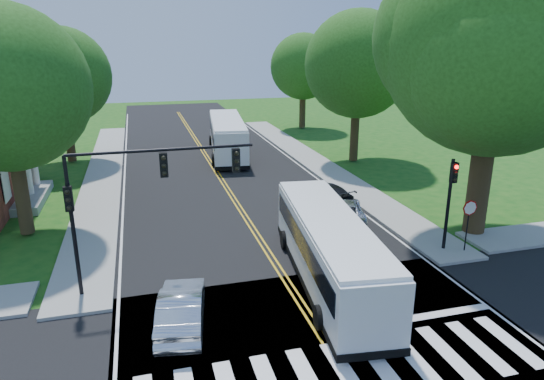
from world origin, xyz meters
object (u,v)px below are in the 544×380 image
object	(u,v)px
signal_nw	(134,187)
dark_sedan	(326,193)
bus_follow	(227,136)
suv	(345,210)
signal_ne	(450,193)
hatchback	(182,308)
bus_lead	(329,248)

from	to	relation	value
signal_nw	dark_sedan	world-z (taller)	signal_nw
bus_follow	suv	distance (m)	18.06
suv	signal_ne	bearing A→B (deg)	136.38
signal_ne	suv	size ratio (longest dim) A/B	1.02
bus_follow	hatchback	size ratio (longest dim) A/B	2.90
signal_nw	signal_ne	world-z (taller)	signal_nw
signal_ne	dark_sedan	size ratio (longest dim) A/B	1.04
suv	bus_follow	bearing A→B (deg)	-61.96
bus_lead	hatchback	distance (m)	6.50
hatchback	dark_sedan	world-z (taller)	hatchback
signal_nw	bus_lead	world-z (taller)	signal_nw
signal_ne	bus_lead	distance (m)	6.82
signal_ne	dark_sedan	bearing A→B (deg)	108.72
signal_ne	bus_follow	world-z (taller)	signal_ne
signal_ne	suv	bearing A→B (deg)	119.17
suv	dark_sedan	bearing A→B (deg)	-74.25
bus_lead	dark_sedan	distance (m)	10.40
bus_lead	suv	world-z (taller)	bus_lead
signal_nw	bus_follow	xyz separation A→B (m)	(7.76, 22.93, -2.69)
signal_nw	hatchback	xyz separation A→B (m)	(1.30, -3.04, -3.66)
dark_sedan	bus_follow	bearing A→B (deg)	-92.61
signal_nw	dark_sedan	distance (m)	14.49
bus_follow	dark_sedan	distance (m)	15.02
signal_nw	suv	world-z (taller)	signal_nw
signal_nw	suv	size ratio (longest dim) A/B	1.66
hatchback	dark_sedan	distance (m)	15.10
signal_nw	signal_ne	xyz separation A→B (m)	(14.06, 0.01, -1.41)
bus_lead	suv	xyz separation A→B (m)	(3.63, 6.54, -0.92)
signal_nw	bus_follow	world-z (taller)	signal_nw
signal_ne	dark_sedan	distance (m)	9.11
bus_follow	bus_lead	bearing A→B (deg)	96.44
hatchback	dark_sedan	bearing A→B (deg)	-121.94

